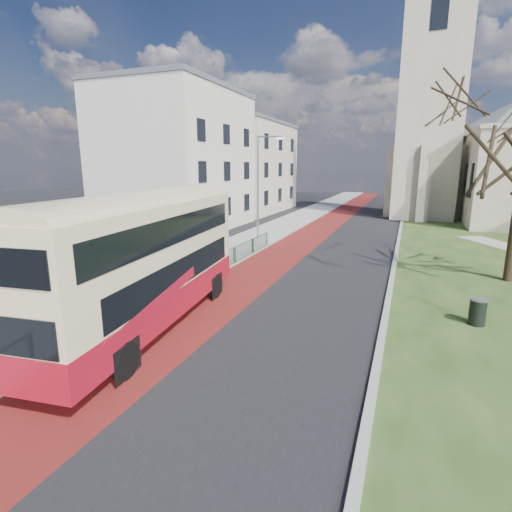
% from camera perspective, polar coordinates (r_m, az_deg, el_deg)
% --- Properties ---
extents(ground, '(160.00, 160.00, 0.00)m').
position_cam_1_polar(ground, '(14.53, -8.30, -11.22)').
color(ground, black).
rests_on(ground, ground).
extents(road_carriageway, '(9.00, 120.00, 0.01)m').
position_cam_1_polar(road_carriageway, '(32.48, 11.48, 2.10)').
color(road_carriageway, black).
rests_on(road_carriageway, ground).
extents(bus_lane, '(3.40, 120.00, 0.01)m').
position_cam_1_polar(bus_lane, '(33.02, 6.85, 2.44)').
color(bus_lane, '#591414').
rests_on(bus_lane, ground).
extents(pavement_west, '(4.00, 120.00, 0.12)m').
position_cam_1_polar(pavement_west, '(34.10, 0.65, 2.95)').
color(pavement_west, gray).
rests_on(pavement_west, ground).
extents(kerb_west, '(0.25, 120.00, 0.13)m').
position_cam_1_polar(kerb_west, '(33.48, 3.86, 2.75)').
color(kerb_west, '#999993').
rests_on(kerb_west, ground).
extents(kerb_east, '(0.25, 80.00, 0.13)m').
position_cam_1_polar(kerb_east, '(34.04, 19.70, 2.19)').
color(kerb_east, '#999993').
rests_on(kerb_east, ground).
extents(pedestrian_railing, '(0.07, 24.00, 1.12)m').
position_cam_1_polar(pedestrian_railing, '(19.00, -10.31, -3.71)').
color(pedestrian_railing, '#0D3C1A').
rests_on(pedestrian_railing, ground).
extents(gothic_church, '(16.38, 18.00, 40.00)m').
position_cam_1_polar(gothic_church, '(50.42, 29.22, 19.52)').
color(gothic_church, '#9F9781').
rests_on(gothic_church, ground).
extents(street_block_near, '(10.30, 14.30, 13.00)m').
position_cam_1_polar(street_block_near, '(39.36, -11.02, 13.47)').
color(street_block_near, beige).
rests_on(street_block_near, ground).
extents(street_block_far, '(10.30, 16.30, 11.50)m').
position_cam_1_polar(street_block_far, '(53.65, -1.78, 12.64)').
color(street_block_far, '#B5AD99').
rests_on(street_block_far, ground).
extents(streetlamp, '(2.13, 0.18, 8.00)m').
position_cam_1_polar(streetlamp, '(31.53, 0.52, 10.44)').
color(streetlamp, gray).
rests_on(streetlamp, pavement_west).
extents(bus, '(3.93, 11.70, 4.80)m').
position_cam_1_polar(bus, '(14.83, -15.72, 0.07)').
color(bus, maroon).
rests_on(bus, ground).
extents(litter_bin, '(0.65, 0.65, 1.03)m').
position_cam_1_polar(litter_bin, '(17.17, 29.09, -6.95)').
color(litter_bin, black).
rests_on(litter_bin, grass_green).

